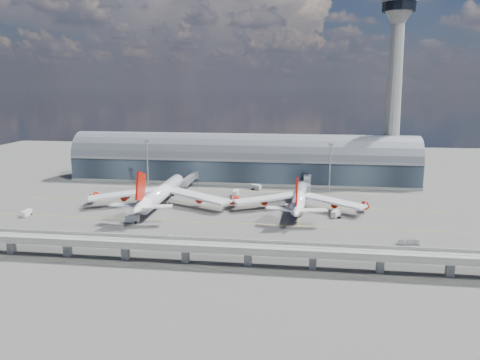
# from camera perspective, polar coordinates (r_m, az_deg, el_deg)

# --- Properties ---
(ground) EXTENTS (500.00, 500.00, 0.00)m
(ground) POSITION_cam_1_polar(r_m,az_deg,el_deg) (203.15, -2.74, -4.36)
(ground) COLOR #474744
(ground) RESTS_ON ground
(taxi_lines) EXTENTS (200.00, 80.12, 0.01)m
(taxi_lines) POSITION_cam_1_polar(r_m,az_deg,el_deg) (224.17, -1.69, -2.84)
(taxi_lines) COLOR gold
(taxi_lines) RESTS_ON ground
(terminal) EXTENTS (200.00, 30.00, 28.00)m
(terminal) POSITION_cam_1_polar(r_m,az_deg,el_deg) (276.01, 0.24, 2.27)
(terminal) COLOR #1D2731
(terminal) RESTS_ON ground
(control_tower) EXTENTS (19.00, 19.00, 103.00)m
(control_tower) POSITION_cam_1_polar(r_m,az_deg,el_deg) (279.28, 18.23, 10.13)
(control_tower) COLOR gray
(control_tower) RESTS_ON ground
(guideway) EXTENTS (220.00, 8.50, 7.20)m
(guideway) POSITION_cam_1_polar(r_m,az_deg,el_deg) (150.38, -6.67, -8.04)
(guideway) COLOR gray
(guideway) RESTS_ON ground
(floodlight_mast_left) EXTENTS (3.00, 0.70, 25.70)m
(floodlight_mast_left) POSITION_cam_1_polar(r_m,az_deg,el_deg) (265.08, -11.23, 2.18)
(floodlight_mast_left) COLOR gray
(floodlight_mast_left) RESTS_ON ground
(floodlight_mast_right) EXTENTS (3.00, 0.70, 25.70)m
(floodlight_mast_right) POSITION_cam_1_polar(r_m,az_deg,el_deg) (250.87, 10.91, 1.67)
(floodlight_mast_right) COLOR gray
(floodlight_mast_right) RESTS_ON ground
(airliner_left) EXTENTS (70.23, 73.73, 22.51)m
(airliner_left) POSITION_cam_1_polar(r_m,az_deg,el_deg) (219.05, -9.62, -1.61)
(airliner_left) COLOR white
(airliner_left) RESTS_ON ground
(airliner_right) EXTENTS (61.52, 64.29, 20.42)m
(airliner_right) POSITION_cam_1_polar(r_m,az_deg,el_deg) (211.96, 7.22, -2.29)
(airliner_right) COLOR white
(airliner_right) RESTS_ON ground
(jet_bridge_left) EXTENTS (4.40, 28.00, 7.25)m
(jet_bridge_left) POSITION_cam_1_polar(r_m,az_deg,el_deg) (257.77, -6.10, 0.16)
(jet_bridge_left) COLOR gray
(jet_bridge_left) RESTS_ON ground
(jet_bridge_right) EXTENTS (4.40, 32.00, 7.25)m
(jet_bridge_right) POSITION_cam_1_polar(r_m,az_deg,el_deg) (248.32, 8.17, -0.32)
(jet_bridge_right) COLOR gray
(jet_bridge_right) RESTS_ON ground
(service_truck_0) EXTENTS (2.54, 6.42, 2.61)m
(service_truck_0) POSITION_cam_1_polar(r_m,az_deg,el_deg) (221.85, -24.59, -3.69)
(service_truck_0) COLOR #BCBCB7
(service_truck_0) RESTS_ON ground
(service_truck_1) EXTENTS (5.61, 3.14, 3.12)m
(service_truck_1) POSITION_cam_1_polar(r_m,az_deg,el_deg) (197.40, -12.97, -4.65)
(service_truck_1) COLOR #BCBCB7
(service_truck_1) RESTS_ON ground
(service_truck_2) EXTENTS (8.31, 3.87, 2.90)m
(service_truck_2) POSITION_cam_1_polar(r_m,az_deg,el_deg) (211.29, 6.64, -3.38)
(service_truck_2) COLOR #BCBCB7
(service_truck_2) RESTS_ON ground
(service_truck_3) EXTENTS (4.60, 6.43, 2.91)m
(service_truck_3) POSITION_cam_1_polar(r_m,az_deg,el_deg) (204.39, 11.60, -4.06)
(service_truck_3) COLOR #BCBCB7
(service_truck_3) RESTS_ON ground
(service_truck_4) EXTENTS (2.78, 5.35, 3.06)m
(service_truck_4) POSITION_cam_1_polar(r_m,az_deg,el_deg) (237.87, -0.54, -1.62)
(service_truck_4) COLOR #BCBCB7
(service_truck_4) RESTS_ON ground
(service_truck_5) EXTENTS (5.94, 4.73, 2.72)m
(service_truck_5) POSITION_cam_1_polar(r_m,az_deg,el_deg) (253.20, 1.96, -0.86)
(service_truck_5) COLOR #BCBCB7
(service_truck_5) RESTS_ON ground
(cargo_train_0) EXTENTS (8.53, 2.50, 1.88)m
(cargo_train_0) POSITION_cam_1_polar(r_m,az_deg,el_deg) (171.51, -7.51, -7.11)
(cargo_train_0) COLOR gray
(cargo_train_0) RESTS_ON ground
(cargo_train_1) EXTENTS (7.79, 4.10, 1.72)m
(cargo_train_1) POSITION_cam_1_polar(r_m,az_deg,el_deg) (164.79, 9.74, -7.99)
(cargo_train_1) COLOR gray
(cargo_train_1) RESTS_ON ground
(cargo_train_2) EXTENTS (8.12, 2.86, 1.78)m
(cargo_train_2) POSITION_cam_1_polar(r_m,az_deg,el_deg) (177.19, 19.87, -7.12)
(cargo_train_2) COLOR gray
(cargo_train_2) RESTS_ON ground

